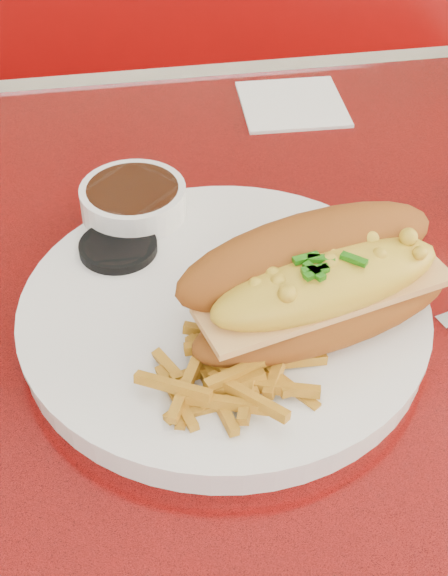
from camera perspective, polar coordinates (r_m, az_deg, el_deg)
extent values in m
cube|color=red|center=(0.68, 7.70, -1.51)|extent=(1.20, 0.80, 0.04)
cube|color=white|center=(0.99, 1.42, 14.25)|extent=(1.22, 0.03, 0.04)
cylinder|color=white|center=(0.97, 5.61, -18.02)|extent=(0.09, 0.09, 0.72)
cube|color=maroon|center=(1.60, -1.41, 3.68)|extent=(1.20, 0.50, 0.45)
cylinder|color=white|center=(0.62, 0.00, -2.05)|extent=(0.36, 0.36, 0.02)
cylinder|color=white|center=(0.61, 0.00, -1.24)|extent=(0.36, 0.36, 0.00)
ellipsoid|color=#8E4A16|center=(0.58, 7.12, -1.71)|extent=(0.22, 0.12, 0.04)
cube|color=#EEB76A|center=(0.57, 7.26, -0.47)|extent=(0.19, 0.10, 0.01)
ellipsoid|color=yellow|center=(0.56, 7.36, 0.37)|extent=(0.19, 0.10, 0.04)
ellipsoid|color=#8E4A16|center=(0.58, 6.00, 2.26)|extent=(0.22, 0.13, 0.08)
cube|color=silver|center=(0.64, 6.41, 0.59)|extent=(0.06, 0.10, 0.00)
cube|color=silver|center=(0.68, 2.63, 3.57)|extent=(0.03, 0.03, 0.00)
cylinder|color=white|center=(0.70, -6.38, 5.40)|extent=(0.12, 0.12, 0.05)
cylinder|color=black|center=(0.69, -6.52, 6.88)|extent=(0.10, 0.10, 0.01)
cylinder|color=black|center=(0.67, -7.45, 2.09)|extent=(0.08, 0.08, 0.03)
cylinder|color=#DF7551|center=(0.66, -7.55, 2.95)|extent=(0.07, 0.07, 0.01)
cube|color=white|center=(0.91, 4.87, 12.91)|extent=(0.12, 0.12, 0.00)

